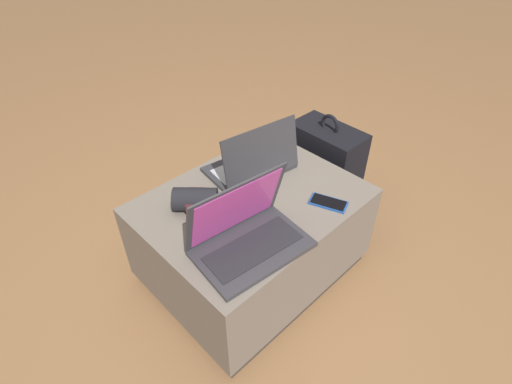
# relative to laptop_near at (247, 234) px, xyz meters

# --- Properties ---
(ground_plane) EXTENTS (14.00, 14.00, 0.00)m
(ground_plane) POSITION_rel_laptop_near_xyz_m (0.18, 0.16, -0.46)
(ground_plane) COLOR olive
(ottoman) EXTENTS (0.83, 0.64, 0.41)m
(ottoman) POSITION_rel_laptop_near_xyz_m (0.18, 0.16, -0.25)
(ottoman) COLOR #3D3832
(ottoman) RESTS_ON ground_plane
(laptop_near) EXTENTS (0.40, 0.28, 0.25)m
(laptop_near) POSITION_rel_laptop_near_xyz_m (0.00, 0.00, 0.00)
(laptop_near) COLOR #333338
(laptop_near) RESTS_ON ottoman
(laptop_far) EXTENTS (0.38, 0.27, 0.23)m
(laptop_far) POSITION_rel_laptop_near_xyz_m (0.30, 0.28, -0.00)
(laptop_far) COLOR #333338
(laptop_far) RESTS_ON ottoman
(cell_phone) EXTENTS (0.11, 0.16, 0.01)m
(cell_phone) POSITION_rel_laptop_near_xyz_m (0.37, -0.06, -0.05)
(cell_phone) COLOR #1E4C9E
(cell_phone) RESTS_ON ottoman
(backpack) EXTENTS (0.25, 0.35, 0.53)m
(backpack) POSITION_rel_laptop_near_xyz_m (0.76, 0.23, -0.24)
(backpack) COLOR black
(backpack) RESTS_ON ground_plane
(wrist_brace) EXTENTS (0.18, 0.18, 0.09)m
(wrist_brace) POSITION_rel_laptop_near_xyz_m (-0.01, 0.27, -0.01)
(wrist_brace) COLOR black
(wrist_brace) RESTS_ON ottoman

